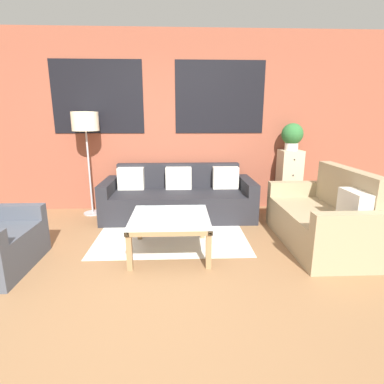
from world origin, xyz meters
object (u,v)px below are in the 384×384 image
object	(u,v)px
couch_dark	(179,198)
coffee_table	(170,222)
settee_vintage	(323,220)
floor_lamp	(85,126)
potted_plant	(292,135)
drawer_cabinet	(289,181)

from	to	relation	value
couch_dark	coffee_table	distance (m)	1.30
settee_vintage	floor_lamp	size ratio (longest dim) A/B	0.98
potted_plant	drawer_cabinet	bearing A→B (deg)	-90.00
couch_dark	settee_vintage	xyz separation A→B (m)	(1.72, -1.15, 0.03)
couch_dark	potted_plant	size ratio (longest dim) A/B	5.38
floor_lamp	drawer_cabinet	distance (m)	3.29
coffee_table	potted_plant	world-z (taller)	potted_plant
couch_dark	floor_lamp	xyz separation A→B (m)	(-1.38, 0.17, 1.09)
coffee_table	potted_plant	bearing A→B (deg)	38.98
floor_lamp	couch_dark	bearing A→B (deg)	-6.94
settee_vintage	potted_plant	size ratio (longest dim) A/B	3.67
couch_dark	drawer_cabinet	world-z (taller)	drawer_cabinet
drawer_cabinet	potted_plant	xyz separation A→B (m)	(-0.00, 0.00, 0.73)
coffee_table	potted_plant	distance (m)	2.57
coffee_table	couch_dark	bearing A→B (deg)	85.69
settee_vintage	drawer_cabinet	bearing A→B (deg)	87.29
settee_vintage	potted_plant	bearing A→B (deg)	87.29
coffee_table	settee_vintage	bearing A→B (deg)	4.67
settee_vintage	coffee_table	bearing A→B (deg)	-175.33
coffee_table	floor_lamp	xyz separation A→B (m)	(-1.28, 1.46, 1.01)
floor_lamp	drawer_cabinet	world-z (taller)	floor_lamp
floor_lamp	settee_vintage	bearing A→B (deg)	-22.95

